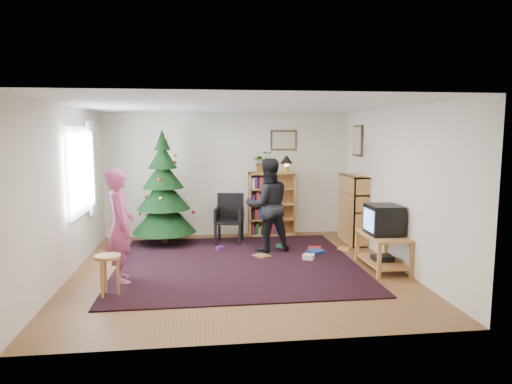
{
  "coord_description": "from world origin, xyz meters",
  "views": [
    {
      "loc": [
        -0.57,
        -6.83,
        2.1
      ],
      "look_at": [
        0.37,
        0.82,
        1.1
      ],
      "focal_mm": 32.0,
      "sensor_mm": 36.0,
      "label": 1
    }
  ],
  "objects": [
    {
      "name": "person_standing",
      "position": [
        -1.7,
        -0.36,
        0.81
      ],
      "size": [
        0.55,
        0.68,
        1.61
      ],
      "primitive_type": "imported",
      "rotation": [
        0.0,
        0.0,
        1.88
      ],
      "color": "#B94A7D",
      "rests_on": "rug"
    },
    {
      "name": "window_pane",
      "position": [
        -2.47,
        0.6,
        1.5
      ],
      "size": [
        0.04,
        1.2,
        1.4
      ],
      "primitive_type": "cube",
      "color": "silver",
      "rests_on": "wall_left"
    },
    {
      "name": "picture_right",
      "position": [
        2.48,
        1.75,
        1.95
      ],
      "size": [
        0.03,
        0.5,
        0.6
      ],
      "color": "#4C3319",
      "rests_on": "wall_right"
    },
    {
      "name": "bookshelf_right",
      "position": [
        2.34,
        1.52,
        0.66
      ],
      "size": [
        0.3,
        0.95,
        1.3
      ],
      "rotation": [
        0.0,
        0.0,
        1.57
      ],
      "color": "#B17C3F",
      "rests_on": "floor"
    },
    {
      "name": "floor",
      "position": [
        0.0,
        0.0,
        0.0
      ],
      "size": [
        5.0,
        5.0,
        0.0
      ],
      "primitive_type": "plane",
      "color": "brown",
      "rests_on": "ground"
    },
    {
      "name": "floor_clutter",
      "position": [
        1.02,
        0.87,
        0.04
      ],
      "size": [
        2.43,
        1.03,
        0.08
      ],
      "color": "#A51E19",
      "rests_on": "rug"
    },
    {
      "name": "bookshelf_back",
      "position": [
        0.89,
        2.34,
        0.66
      ],
      "size": [
        0.95,
        0.3,
        1.3
      ],
      "color": "#B17C3F",
      "rests_on": "floor"
    },
    {
      "name": "armchair",
      "position": [
        -0.04,
        1.83,
        0.51
      ],
      "size": [
        0.61,
        0.61,
        0.94
      ],
      "rotation": [
        0.0,
        0.0,
        -0.2
      ],
      "color": "black",
      "rests_on": "rug"
    },
    {
      "name": "rug",
      "position": [
        0.0,
        0.3,
        0.01
      ],
      "size": [
        3.8,
        3.6,
        0.02
      ],
      "primitive_type": "cube",
      "color": "black",
      "rests_on": "floor"
    },
    {
      "name": "wall_left",
      "position": [
        -2.5,
        0.0,
        1.25
      ],
      "size": [
        0.02,
        5.0,
        2.5
      ],
      "primitive_type": "cube",
      "color": "silver",
      "rests_on": "floor"
    },
    {
      "name": "picture_back",
      "position": [
        1.15,
        2.48,
        1.95
      ],
      "size": [
        0.55,
        0.03,
        0.42
      ],
      "color": "#4C3319",
      "rests_on": "wall_back"
    },
    {
      "name": "potted_plant",
      "position": [
        0.69,
        2.34,
        1.51
      ],
      "size": [
        0.46,
        0.43,
        0.43
      ],
      "primitive_type": "imported",
      "rotation": [
        0.0,
        0.0,
        0.28
      ],
      "color": "gray",
      "rests_on": "bookshelf_back"
    },
    {
      "name": "person_by_chair",
      "position": [
        0.61,
        1.04,
        0.83
      ],
      "size": [
        0.89,
        0.74,
        1.66
      ],
      "primitive_type": "imported",
      "rotation": [
        0.0,
        0.0,
        3.28
      ],
      "color": "black",
      "rests_on": "rug"
    },
    {
      "name": "wall_back",
      "position": [
        0.0,
        2.5,
        1.25
      ],
      "size": [
        5.0,
        0.02,
        2.5
      ],
      "primitive_type": "cube",
      "color": "silver",
      "rests_on": "floor"
    },
    {
      "name": "wall_front",
      "position": [
        0.0,
        -2.5,
        1.25
      ],
      "size": [
        5.0,
        0.02,
        2.5
      ],
      "primitive_type": "cube",
      "color": "silver",
      "rests_on": "floor"
    },
    {
      "name": "curtain",
      "position": [
        -2.43,
        1.3,
        1.5
      ],
      "size": [
        0.06,
        0.35,
        1.6
      ],
      "primitive_type": "cube",
      "color": "white",
      "rests_on": "wall_left"
    },
    {
      "name": "tv_stand",
      "position": [
        2.22,
        -0.24,
        0.33
      ],
      "size": [
        0.55,
        0.99,
        0.55
      ],
      "color": "#B17C3F",
      "rests_on": "floor"
    },
    {
      "name": "ceiling",
      "position": [
        0.0,
        0.0,
        2.5
      ],
      "size": [
        5.0,
        5.0,
        0.0
      ],
      "primitive_type": "plane",
      "rotation": [
        3.14,
        0.0,
        0.0
      ],
      "color": "white",
      "rests_on": "wall_back"
    },
    {
      "name": "table_lamp",
      "position": [
        1.19,
        2.34,
        1.54
      ],
      "size": [
        0.26,
        0.26,
        0.35
      ],
      "color": "#A57F33",
      "rests_on": "bookshelf_back"
    },
    {
      "name": "crt_tv",
      "position": [
        2.22,
        -0.24,
        0.78
      ],
      "size": [
        0.49,
        0.52,
        0.46
      ],
      "color": "black",
      "rests_on": "tv_stand"
    },
    {
      "name": "stool",
      "position": [
        -1.76,
        -0.98,
        0.43
      ],
      "size": [
        0.33,
        0.33,
        0.55
      ],
      "color": "#B17C3F",
      "rests_on": "floor"
    },
    {
      "name": "christmas_tree",
      "position": [
        -1.26,
        1.81,
        0.9
      ],
      "size": [
        1.19,
        1.19,
        2.17
      ],
      "rotation": [
        0.0,
        0.0,
        -0.29
      ],
      "color": "#3F2816",
      "rests_on": "rug"
    },
    {
      "name": "wall_right",
      "position": [
        2.5,
        0.0,
        1.25
      ],
      "size": [
        0.02,
        5.0,
        2.5
      ],
      "primitive_type": "cube",
      "color": "silver",
      "rests_on": "floor"
    }
  ]
}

